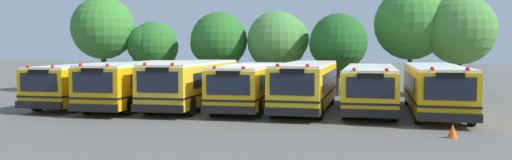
{
  "coord_description": "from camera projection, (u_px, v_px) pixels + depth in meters",
  "views": [
    {
      "loc": [
        6.13,
        -26.95,
        3.43
      ],
      "look_at": [
        0.4,
        0.0,
        1.6
      ],
      "focal_mm": 35.17,
      "sensor_mm": 36.0,
      "label": 1
    }
  ],
  "objects": [
    {
      "name": "school_bus_2",
      "position": [
        193.0,
        82.0,
        28.47
      ],
      "size": [
        2.61,
        10.41,
        2.7
      ],
      "rotation": [
        0.0,
        0.0,
        3.14
      ],
      "color": "yellow",
      "rests_on": "ground_plane"
    },
    {
      "name": "tree_3",
      "position": [
        280.0,
        40.0,
        36.42
      ],
      "size": [
        4.53,
        4.37,
        6.05
      ],
      "color": "#4C3823",
      "rests_on": "ground_plane"
    },
    {
      "name": "ground_plane",
      "position": [
        249.0,
        109.0,
        27.8
      ],
      "size": [
        160.0,
        160.0,
        0.0
      ],
      "primitive_type": "plane",
      "color": "#595651"
    },
    {
      "name": "school_bus_3",
      "position": [
        249.0,
        84.0,
        27.74
      ],
      "size": [
        2.72,
        9.89,
        2.56
      ],
      "rotation": [
        0.0,
        0.0,
        3.16
      ],
      "color": "yellow",
      "rests_on": "ground_plane"
    },
    {
      "name": "school_bus_4",
      "position": [
        307.0,
        84.0,
        27.07
      ],
      "size": [
        2.72,
        10.18,
        2.69
      ],
      "rotation": [
        0.0,
        0.0,
        3.12
      ],
      "color": "yellow",
      "rests_on": "ground_plane"
    },
    {
      "name": "school_bus_5",
      "position": [
        370.0,
        87.0,
        26.5
      ],
      "size": [
        2.72,
        10.01,
        2.52
      ],
      "rotation": [
        0.0,
        0.0,
        3.13
      ],
      "color": "yellow",
      "rests_on": "ground_plane"
    },
    {
      "name": "tree_5",
      "position": [
        410.0,
        24.0,
        36.03
      ],
      "size": [
        5.18,
        5.18,
        7.66
      ],
      "color": "#4C3823",
      "rests_on": "ground_plane"
    },
    {
      "name": "tree_1",
      "position": [
        151.0,
        46.0,
        38.37
      ],
      "size": [
        3.82,
        3.78,
        5.37
      ],
      "color": "#4C3823",
      "rests_on": "ground_plane"
    },
    {
      "name": "traffic_cone",
      "position": [
        453.0,
        131.0,
        18.86
      ],
      "size": [
        0.39,
        0.39,
        0.51
      ],
      "primitive_type": "cone",
      "color": "#EA5914",
      "rests_on": "ground_plane"
    },
    {
      "name": "tree_4",
      "position": [
        336.0,
        43.0,
        34.61
      ],
      "size": [
        4.02,
        3.99,
        5.74
      ],
      "color": "#4C3823",
      "rests_on": "ground_plane"
    },
    {
      "name": "school_bus_6",
      "position": [
        435.0,
        87.0,
        25.65
      ],
      "size": [
        2.8,
        10.86,
        2.61
      ],
      "rotation": [
        0.0,
        0.0,
        3.12
      ],
      "color": "#EAA80C",
      "rests_on": "ground_plane"
    },
    {
      "name": "school_bus_1",
      "position": [
        139.0,
        82.0,
        28.81
      ],
      "size": [
        2.71,
        10.57,
        2.65
      ],
      "rotation": [
        0.0,
        0.0,
        3.15
      ],
      "color": "#EAA80C",
      "rests_on": "ground_plane"
    },
    {
      "name": "tree_2",
      "position": [
        217.0,
        41.0,
        37.26
      ],
      "size": [
        4.28,
        4.21,
        6.01
      ],
      "color": "#4C3823",
      "rests_on": "ground_plane"
    },
    {
      "name": "school_bus_0",
      "position": [
        89.0,
        82.0,
        29.46
      ],
      "size": [
        2.6,
        9.5,
        2.53
      ],
      "rotation": [
        0.0,
        0.0,
        3.14
      ],
      "color": "#EAA80C",
      "rests_on": "ground_plane"
    },
    {
      "name": "tree_0",
      "position": [
        103.0,
        29.0,
        38.1
      ],
      "size": [
        4.77,
        4.77,
        7.25
      ],
      "color": "#4C3823",
      "rests_on": "ground_plane"
    },
    {
      "name": "tree_6",
      "position": [
        460.0,
        29.0,
        34.57
      ],
      "size": [
        4.79,
        4.79,
        6.99
      ],
      "color": "#4C3823",
      "rests_on": "ground_plane"
    }
  ]
}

